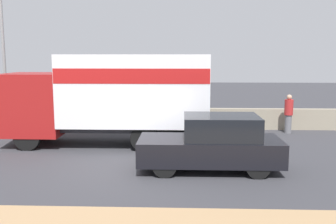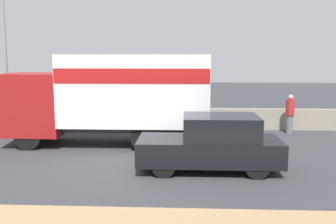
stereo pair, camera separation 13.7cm
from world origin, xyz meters
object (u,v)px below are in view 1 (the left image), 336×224
street_lamp (2,35)px  pedestrian (289,113)px  car_hatchback (213,143)px  box_truck (114,93)px

street_lamp → pedestrian: (13.03, 0.11, -3.53)m
car_hatchback → pedestrian: size_ratio=2.44×
street_lamp → car_hatchback: (9.11, -5.73, -3.62)m
street_lamp → box_truck: street_lamp is taller
street_lamp → car_hatchback: size_ratio=1.80×
box_truck → car_hatchback: size_ratio=1.83×
car_hatchback → pedestrian: 7.03m
street_lamp → car_hatchback: bearing=-32.2°
street_lamp → car_hatchback: street_lamp is taller
pedestrian → car_hatchback: bearing=-123.9°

